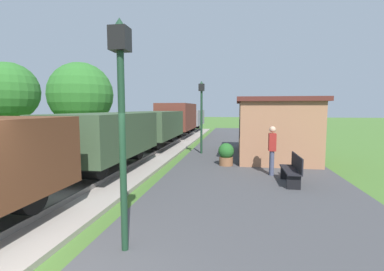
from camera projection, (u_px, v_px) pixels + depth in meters
freight_train at (156, 126)px, 17.60m from camera, size 2.50×32.60×2.72m
station_hut at (273, 127)px, 13.32m from camera, size 3.50×5.80×2.78m
bench_near_hut at (293, 169)px, 8.47m from camera, size 0.42×1.50×0.91m
bench_down_platform at (263, 137)px, 17.98m from camera, size 0.42×1.50×0.91m
person_waiting at (272, 148)px, 9.59m from camera, size 0.25×0.38×1.71m
potted_planter at (226, 154)px, 11.26m from camera, size 0.64×0.64×0.92m
lamp_post_near at (121, 94)px, 4.31m from camera, size 0.28×0.28×3.70m
lamp_post_far at (202, 104)px, 14.06m from camera, size 0.28×0.28×3.70m
tree_trackside_far at (8, 92)px, 14.67m from camera, size 3.11×3.11×5.01m
tree_field_left at (81, 95)px, 19.44m from camera, size 4.46×4.46×5.77m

